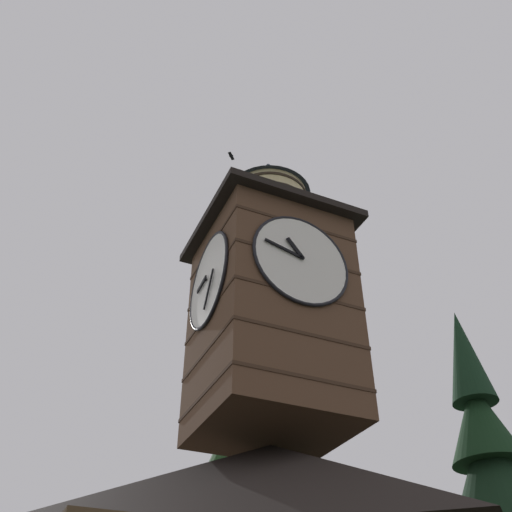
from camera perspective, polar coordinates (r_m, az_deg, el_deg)
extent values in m
pyramid|color=black|center=(16.38, 1.50, -23.15)|extent=(11.94, 10.72, 3.35)
cube|color=brown|center=(17.64, 1.45, -6.78)|extent=(3.96, 3.96, 6.56)
cube|color=#3C291C|center=(16.52, 1.59, -14.25)|extent=(4.00, 4.00, 0.10)
cube|color=#3C291C|center=(17.04, 1.52, -10.44)|extent=(4.00, 4.00, 0.10)
cube|color=#3C291C|center=(17.63, 1.46, -6.88)|extent=(4.00, 4.00, 0.10)
cube|color=#3C291C|center=(18.28, 1.40, -3.55)|extent=(4.00, 4.00, 0.10)
cube|color=#3C291C|center=(18.99, 1.34, -0.46)|extent=(4.00, 4.00, 0.10)
cylinder|color=white|center=(16.76, 4.34, -0.39)|extent=(2.93, 0.10, 2.93)
torus|color=black|center=(16.74, 4.38, -0.34)|extent=(3.03, 0.10, 3.03)
cube|color=black|center=(16.78, 3.76, 0.77)|extent=(0.55, 0.04, 0.64)
cube|color=black|center=(16.56, 2.70, 0.71)|extent=(1.18, 0.04, 0.37)
sphere|color=black|center=(16.69, 4.52, -0.18)|extent=(0.10, 0.10, 0.10)
cylinder|color=white|center=(17.58, -4.53, -2.36)|extent=(0.10, 2.93, 2.93)
torus|color=black|center=(17.58, -4.60, -2.34)|extent=(0.10, 3.03, 3.03)
cube|color=black|center=(17.87, -5.23, -2.74)|extent=(0.04, 0.74, 0.23)
cube|color=black|center=(17.03, -4.57, -3.17)|extent=(0.04, 0.68, 1.08)
sphere|color=black|center=(17.56, -4.87, -2.27)|extent=(0.10, 0.10, 0.10)
cube|color=black|center=(19.59, 1.30, 1.82)|extent=(4.66, 4.66, 0.25)
cylinder|color=#D1BC84|center=(20.24, 1.26, 4.02)|extent=(2.61, 2.61, 1.74)
cylinder|color=#2D2319|center=(19.81, 1.29, 2.59)|extent=(2.67, 2.67, 0.10)
cylinder|color=#2D2319|center=(20.09, 1.27, 3.55)|extent=(2.67, 2.67, 0.10)
cylinder|color=#2D2319|center=(20.38, 1.25, 4.48)|extent=(2.67, 2.67, 0.10)
cylinder|color=#2D2319|center=(20.67, 1.24, 5.38)|extent=(2.67, 2.67, 0.10)
cone|color=#2D3847|center=(21.29, 1.21, 7.15)|extent=(2.91, 2.91, 1.36)
sphere|color=#2D3847|center=(21.85, 1.18, 8.61)|extent=(0.16, 0.16, 0.16)
cone|color=#18341D|center=(21.00, 0.21, -22.71)|extent=(5.19, 5.19, 5.43)
cone|color=#1B3E1A|center=(21.90, 0.19, -15.45)|extent=(4.11, 4.11, 4.92)
cone|color=#15331D|center=(23.18, 0.18, -8.58)|extent=(3.03, 3.03, 4.66)
cone|color=#163522|center=(24.68, 0.17, -2.75)|extent=(1.94, 1.94, 4.13)
cone|color=black|center=(23.98, 21.73, -18.90)|extent=(3.59, 3.59, 3.93)
cone|color=black|center=(24.60, 20.66, -14.58)|extent=(2.67, 2.67, 3.21)
cone|color=black|center=(25.69, 19.33, -8.96)|extent=(1.74, 1.74, 4.05)
sphere|color=silver|center=(53.94, 5.19, -22.62)|extent=(1.61, 1.61, 1.61)
ellipsoid|color=black|center=(26.58, -2.39, 9.55)|extent=(0.21, 0.21, 0.11)
cube|color=black|center=(26.50, -2.48, 9.72)|extent=(0.26, 0.26, 0.03)
cube|color=black|center=(26.65, -2.30, 9.37)|extent=(0.26, 0.26, 0.03)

